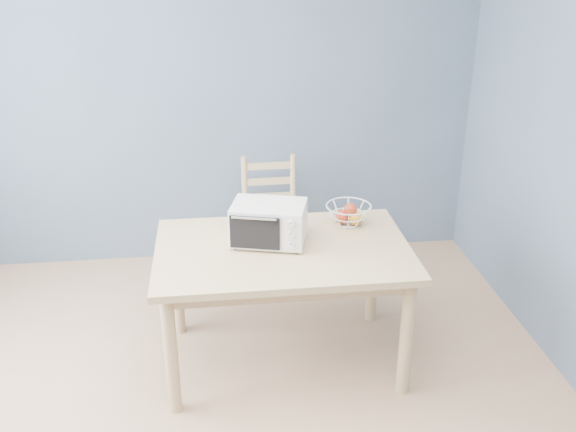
{
  "coord_description": "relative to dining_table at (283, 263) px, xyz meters",
  "views": [
    {
      "loc": [
        0.07,
        -2.32,
        2.34
      ],
      "look_at": [
        0.45,
        0.83,
        0.93
      ],
      "focal_mm": 40.0,
      "sensor_mm": 36.0,
      "label": 1
    }
  ],
  "objects": [
    {
      "name": "toaster_oven",
      "position": [
        -0.09,
        0.07,
        0.22
      ],
      "size": [
        0.46,
        0.37,
        0.24
      ],
      "rotation": [
        0.0,
        0.0,
        -0.26
      ],
      "color": "white",
      "rests_on": "dining_table"
    },
    {
      "name": "dining_table",
      "position": [
        0.0,
        0.0,
        0.0
      ],
      "size": [
        1.4,
        0.9,
        0.75
      ],
      "color": "tan",
      "rests_on": "ground"
    },
    {
      "name": "room",
      "position": [
        -0.42,
        -0.81,
        0.65
      ],
      "size": [
        4.01,
        4.51,
        2.61
      ],
      "color": "tan",
      "rests_on": "ground"
    },
    {
      "name": "dining_chair",
      "position": [
        0.03,
        1.05,
        -0.21
      ],
      "size": [
        0.42,
        0.42,
        0.88
      ],
      "rotation": [
        0.0,
        0.0,
        0.02
      ],
      "color": "tan",
      "rests_on": "ground"
    },
    {
      "name": "fruit_basket",
      "position": [
        0.42,
        0.25,
        0.17
      ],
      "size": [
        0.32,
        0.32,
        0.14
      ],
      "rotation": [
        0.0,
        0.0,
        -0.19
      ],
      "color": "silver",
      "rests_on": "dining_table"
    }
  ]
}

